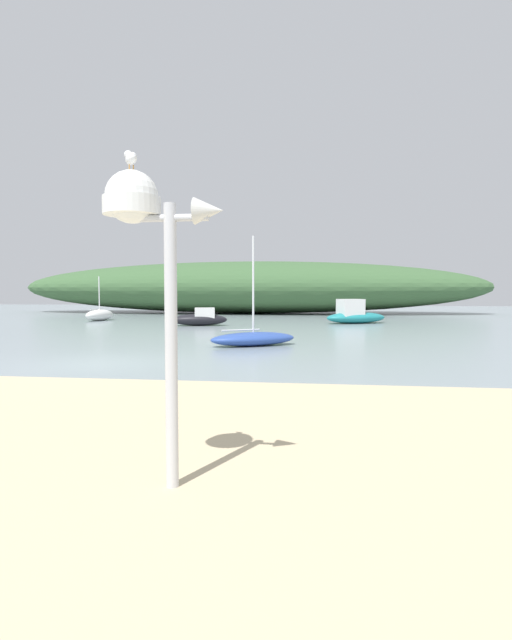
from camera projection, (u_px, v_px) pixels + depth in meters
ground_plane at (101, 363)px, 14.55m from camera, size 120.00×120.00×0.00m
distant_hill at (248, 287)px, 47.82m from camera, size 44.48×10.67×4.88m
mast_structure at (145, 225)px, 4.75m from camera, size 1.15×0.54×3.02m
seagull_on_radar at (131, 158)px, 4.75m from camera, size 0.22×0.24×0.20m
motorboat_mid_channel at (354, 315)px, 32.50m from camera, size 4.40×3.24×1.57m
sailboat_far_right at (100, 315)px, 35.58m from camera, size 1.54×3.00×3.12m
sailboat_by_sandbar at (253, 338)px, 19.22m from camera, size 3.56×2.80×4.17m
motorboat_far_left at (200, 318)px, 30.41m from camera, size 3.56×1.94×1.08m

